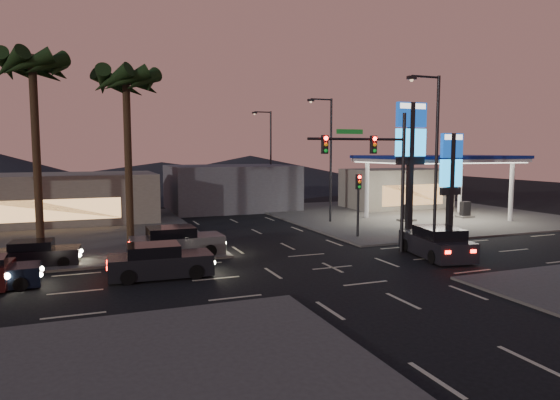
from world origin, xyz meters
name	(u,v)px	position (x,y,z in m)	size (l,w,h in m)	color
ground	(332,268)	(0.00, 0.00, 0.00)	(140.00, 140.00, 0.00)	black
corner_lot_ne	(408,214)	(16.00, 16.00, 0.06)	(24.00, 24.00, 0.12)	#47443F
corner_lot_nw	(17,236)	(-16.00, 16.00, 0.06)	(24.00, 24.00, 0.12)	#47443F
gas_station	(438,160)	(16.00, 12.00, 5.08)	(12.20, 8.20, 5.47)	silver
convenience_store	(395,189)	(18.00, 21.00, 2.00)	(10.00, 6.00, 4.00)	#726B5B
pylon_sign_tall	(411,143)	(8.50, 5.50, 6.39)	(2.20, 0.35, 9.00)	black
pylon_sign_short	(451,169)	(11.00, 4.50, 4.66)	(1.60, 0.35, 7.00)	black
traffic_signal_mast	(377,162)	(3.76, 1.99, 5.23)	(6.10, 0.39, 8.00)	black
pedestal_signal	(358,195)	(5.50, 6.98, 2.92)	(0.32, 0.39, 4.30)	black
streetlight_near	(434,153)	(6.79, 1.00, 5.72)	(2.14, 0.25, 10.00)	black
streetlight_mid	(329,153)	(6.79, 14.00, 5.72)	(2.14, 0.25, 10.00)	black
streetlight_far	(269,152)	(6.79, 28.00, 5.72)	(2.14, 0.25, 10.00)	black
palm_a	(126,91)	(-9.00, 9.50, 9.43)	(4.41, 4.41, 10.86)	black
palm_b	(33,77)	(-14.00, 9.50, 9.97)	(4.41, 4.41, 11.46)	black
building_far_west	(53,199)	(-14.00, 22.00, 2.00)	(16.00, 8.00, 4.00)	#726B5B
building_far_mid	(231,188)	(2.00, 26.00, 2.20)	(12.00, 9.00, 4.40)	#4C4C51
hill_right	(250,170)	(15.00, 60.00, 2.50)	(50.00, 50.00, 5.00)	black
hill_center	(162,175)	(0.00, 60.00, 2.00)	(60.00, 60.00, 4.00)	black
car_lane_a_front	(159,262)	(-8.40, 1.23, 0.73)	(4.90, 2.21, 1.57)	black
car_lane_b_front	(176,243)	(-6.89, 5.54, 0.78)	(5.21, 2.29, 1.68)	#515153
car_lane_b_mid	(37,254)	(-13.90, 5.72, 0.62)	(4.19, 1.96, 1.33)	black
suv_station	(437,243)	(6.48, 0.11, 0.79)	(3.06, 5.41, 1.71)	black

